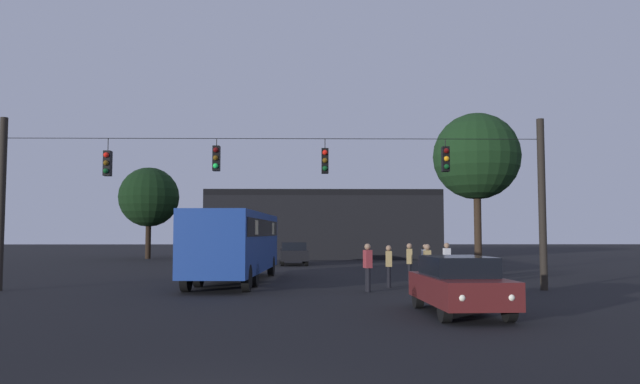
% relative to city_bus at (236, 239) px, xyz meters
% --- Properties ---
extents(ground_plane, '(168.00, 168.00, 0.00)m').
position_rel_city_bus_xyz_m(ground_plane, '(1.85, 5.40, -1.87)').
color(ground_plane, black).
rests_on(ground_plane, ground).
extents(overhead_signal_span, '(20.63, 0.44, 6.49)m').
position_rel_city_bus_xyz_m(overhead_signal_span, '(1.86, -3.67, 1.87)').
color(overhead_signal_span, black).
rests_on(overhead_signal_span, ground).
extents(city_bus, '(2.98, 11.10, 3.00)m').
position_rel_city_bus_xyz_m(city_bus, '(0.00, 0.00, 0.00)').
color(city_bus, navy).
rests_on(city_bus, ground).
extents(car_near_right, '(2.01, 4.41, 1.52)m').
position_rel_city_bus_xyz_m(car_near_right, '(7.19, -10.36, -1.07)').
color(car_near_right, '#511919').
rests_on(car_near_right, ground).
extents(car_far_left, '(2.12, 4.44, 1.52)m').
position_rel_city_bus_xyz_m(car_far_left, '(2.08, 14.62, -1.07)').
color(car_far_left, black).
rests_on(car_far_left, ground).
extents(pedestrian_crossing_left, '(0.32, 0.41, 1.76)m').
position_rel_city_bus_xyz_m(pedestrian_crossing_left, '(5.34, -4.24, -0.87)').
color(pedestrian_crossing_left, black).
rests_on(pedestrian_crossing_left, ground).
extents(pedestrian_crossing_center, '(0.30, 0.40, 1.71)m').
position_rel_city_bus_xyz_m(pedestrian_crossing_center, '(7.41, -0.90, -0.90)').
color(pedestrian_crossing_center, black).
rests_on(pedestrian_crossing_center, ground).
extents(pedestrian_crossing_right, '(0.26, 0.37, 1.65)m').
position_rel_city_bus_xyz_m(pedestrian_crossing_right, '(8.18, -0.29, -0.93)').
color(pedestrian_crossing_right, black).
rests_on(pedestrian_crossing_right, ground).
extents(pedestrian_near_bus, '(0.27, 0.38, 1.66)m').
position_rel_city_bus_xyz_m(pedestrian_near_bus, '(6.34, -2.48, -0.93)').
color(pedestrian_near_bus, black).
rests_on(pedestrian_near_bus, ground).
extents(pedestrian_trailing, '(0.25, 0.36, 1.72)m').
position_rel_city_bus_xyz_m(pedestrian_trailing, '(7.69, -3.39, -0.89)').
color(pedestrian_trailing, black).
rests_on(pedestrian_trailing, ground).
extents(pedestrian_far_side, '(0.27, 0.38, 1.73)m').
position_rel_city_bus_xyz_m(pedestrian_far_side, '(9.04, -0.71, -0.88)').
color(pedestrian_far_side, black).
rests_on(pedestrian_far_side, ground).
extents(corner_building, '(19.37, 11.96, 5.69)m').
position_rel_city_bus_xyz_m(corner_building, '(4.27, 28.12, 0.98)').
color(corner_building, black).
rests_on(corner_building, ground).
extents(tree_left_silhouette, '(4.67, 4.67, 8.62)m').
position_rel_city_bus_xyz_m(tree_left_silhouette, '(12.21, 5.94, 4.39)').
color(tree_left_silhouette, '#2D2116').
rests_on(tree_left_silhouette, ground).
extents(tree_behind_building, '(4.98, 4.98, 7.65)m').
position_rel_city_bus_xyz_m(tree_behind_building, '(-10.36, 24.46, 3.28)').
color(tree_behind_building, black).
rests_on(tree_behind_building, ground).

